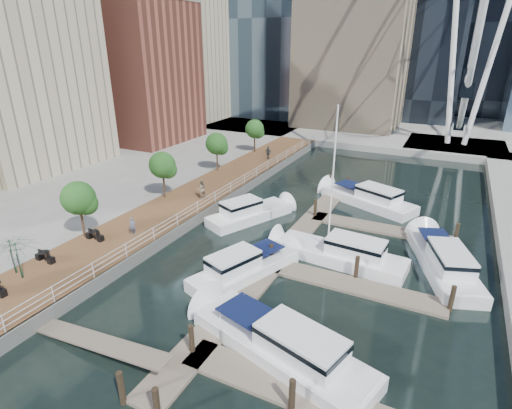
% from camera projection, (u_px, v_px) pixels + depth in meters
% --- Properties ---
extents(ground, '(520.00, 520.00, 0.00)m').
position_uv_depth(ground, '(171.00, 316.00, 23.98)').
color(ground, black).
rests_on(ground, ground).
extents(boardwalk, '(6.00, 60.00, 1.00)m').
position_uv_depth(boardwalk, '(191.00, 202.00, 39.97)').
color(boardwalk, brown).
rests_on(boardwalk, ground).
extents(seawall, '(0.25, 60.00, 1.00)m').
position_uv_depth(seawall, '(217.00, 207.00, 38.73)').
color(seawall, '#595954').
rests_on(seawall, ground).
extents(land_inland, '(48.00, 90.00, 1.00)m').
position_uv_depth(land_inland, '(17.00, 168.00, 51.12)').
color(land_inland, gray).
rests_on(land_inland, ground).
extents(land_far, '(200.00, 114.00, 1.00)m').
position_uv_depth(land_far, '(404.00, 102.00, 108.51)').
color(land_far, gray).
rests_on(land_far, ground).
extents(pier, '(14.00, 12.00, 1.00)m').
position_uv_depth(pier, '(455.00, 147.00, 61.20)').
color(pier, gray).
rests_on(pier, ground).
extents(railing, '(0.10, 60.00, 1.05)m').
position_uv_depth(railing, '(215.00, 197.00, 38.39)').
color(railing, white).
rests_on(railing, boardwalk).
extents(floating_docks, '(16.00, 34.00, 2.60)m').
position_uv_depth(floating_docks, '(345.00, 263.00, 28.79)').
color(floating_docks, '#6D6051').
rests_on(floating_docks, ground).
extents(midrise_condos, '(19.00, 67.00, 28.00)m').
position_uv_depth(midrise_condos, '(88.00, 58.00, 55.11)').
color(midrise_condos, '#BCAD8E').
rests_on(midrise_condos, ground).
extents(street_trees, '(2.60, 42.60, 4.60)m').
position_uv_depth(street_trees, '(162.00, 165.00, 38.71)').
color(street_trees, '#3F2B1C').
rests_on(street_trees, ground).
extents(cafe_tables, '(2.50, 13.70, 0.74)m').
position_uv_depth(cafe_tables, '(22.00, 271.00, 26.10)').
color(cafe_tables, black).
rests_on(cafe_tables, ground).
extents(yacht_foreground, '(11.90, 6.19, 2.15)m').
position_uv_depth(yacht_foreground, '(280.00, 355.00, 21.00)').
color(yacht_foreground, white).
rests_on(yacht_foreground, ground).
extents(pedestrian_near, '(0.65, 0.57, 1.49)m').
position_uv_depth(pedestrian_near, '(133.00, 226.00, 31.71)').
color(pedestrian_near, '#535B6F').
rests_on(pedestrian_near, boardwalk).
extents(pedestrian_mid, '(1.14, 1.21, 1.97)m').
position_uv_depth(pedestrian_mid, '(201.00, 189.00, 39.12)').
color(pedestrian_mid, '#84715B').
rests_on(pedestrian_mid, boardwalk).
extents(pedestrian_far, '(1.05, 0.47, 1.75)m').
position_uv_depth(pedestrian_far, '(268.00, 153.00, 52.65)').
color(pedestrian_far, '#2D3338').
rests_on(pedestrian_far, boardwalk).
extents(moored_yachts, '(22.81, 37.14, 11.50)m').
position_uv_depth(moored_yachts, '(336.00, 259.00, 30.33)').
color(moored_yachts, white).
rests_on(moored_yachts, ground).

